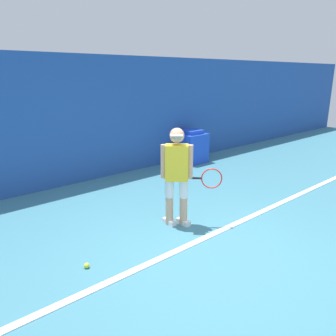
% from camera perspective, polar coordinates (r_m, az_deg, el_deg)
% --- Properties ---
extents(ground_plane, '(24.00, 24.00, 0.00)m').
position_cam_1_polar(ground_plane, '(4.56, 6.62, -14.11)').
color(ground_plane, teal).
extents(back_wall, '(24.00, 0.10, 2.68)m').
position_cam_1_polar(back_wall, '(7.14, -16.29, 7.86)').
color(back_wall, '#234C99').
rests_on(back_wall, ground_plane).
extents(court_baseline, '(21.60, 0.10, 0.01)m').
position_cam_1_polar(court_baseline, '(4.70, 4.38, -12.96)').
color(court_baseline, white).
rests_on(court_baseline, ground_plane).
extents(tennis_player, '(0.70, 0.68, 1.53)m').
position_cam_1_polar(tennis_player, '(4.93, 1.67, -0.90)').
color(tennis_player, tan).
rests_on(tennis_player, ground_plane).
extents(tennis_ball, '(0.07, 0.07, 0.07)m').
position_cam_1_polar(tennis_ball, '(4.28, -13.99, -16.15)').
color(tennis_ball, '#D1E533').
rests_on(tennis_ball, ground_plane).
extents(covered_chair, '(0.70, 0.63, 0.87)m').
position_cam_1_polar(covered_chair, '(8.73, 4.12, 3.66)').
color(covered_chair, blue).
rests_on(covered_chair, ground_plane).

